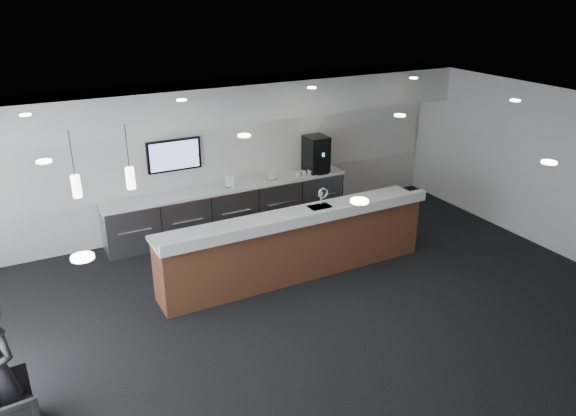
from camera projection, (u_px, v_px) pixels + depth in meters
ground at (322, 316)px, 8.54m from camera, size 10.00×10.00×0.00m
ceiling at (327, 122)px, 7.41m from camera, size 10.00×8.00×0.02m
back_wall at (222, 154)px, 11.26m from camera, size 10.00×0.02×3.00m
right_wall at (562, 174)px, 10.12m from camera, size 0.02×8.00×3.00m
soffit_bulkhead at (228, 101)px, 10.46m from camera, size 10.00×0.90×0.70m
alcove_panel at (222, 150)px, 11.19m from camera, size 9.80×0.06×1.40m
back_credenza at (230, 208)px, 11.35m from camera, size 5.06×0.66×0.95m
wall_tv at (174, 155)px, 10.69m from camera, size 1.05×0.08×0.62m
pendant_left at (137, 186)px, 7.32m from camera, size 0.12×0.12×0.30m
pendant_right at (81, 195)px, 7.02m from camera, size 0.12×0.12×0.30m
ceiling_can_lights at (327, 125)px, 7.42m from camera, size 7.00×5.00×0.02m
service_counter at (296, 244)px, 9.55m from camera, size 4.86×0.85×1.49m
coffee_machine at (316, 154)px, 11.88m from camera, size 0.45×0.58×0.76m
info_sign_left at (230, 182)px, 11.02m from camera, size 0.17×0.07×0.24m
info_sign_right at (273, 174)px, 11.42m from camera, size 0.20×0.04×0.26m
armchair at (0, 415)px, 6.11m from camera, size 0.84×0.82×0.71m
cup_0 at (315, 171)px, 11.85m from camera, size 0.11×0.11×0.10m
cup_1 at (310, 172)px, 11.79m from camera, size 0.15×0.15×0.10m
cup_2 at (304, 173)px, 11.73m from camera, size 0.13×0.13×0.10m
cup_3 at (298, 174)px, 11.67m from camera, size 0.14×0.14×0.10m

